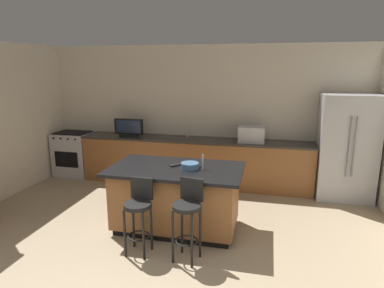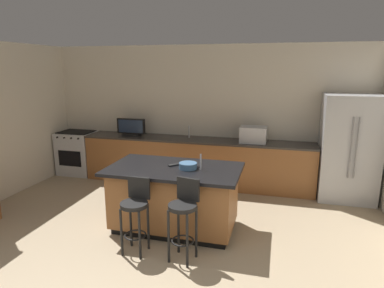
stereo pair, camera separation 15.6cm
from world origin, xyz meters
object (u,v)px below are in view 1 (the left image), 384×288
(range_oven, at_px, (74,153))
(microwave, at_px, (252,134))
(kitchen_island, at_px, (176,198))
(tv_remote, at_px, (175,165))
(bar_stool_left, at_px, (139,210))
(fruit_bowl, at_px, (190,166))
(cell_phone, at_px, (198,168))
(bar_stool_right, at_px, (188,213))
(tv_monitor, at_px, (129,128))
(refrigerator, at_px, (346,147))

(range_oven, height_order, microwave, microwave)
(kitchen_island, distance_m, tv_remote, 0.46)
(bar_stool_left, xyz_separation_m, fruit_bowl, (0.48, 0.71, 0.39))
(cell_phone, xyz_separation_m, tv_remote, (-0.33, 0.02, 0.01))
(kitchen_island, relative_size, bar_stool_right, 1.86)
(range_oven, relative_size, tv_remote, 5.50)
(tv_monitor, height_order, bar_stool_right, tv_monitor)
(fruit_bowl, bearing_deg, range_oven, 147.74)
(bar_stool_left, xyz_separation_m, tv_remote, (0.24, 0.80, 0.36))
(kitchen_island, relative_size, cell_phone, 12.33)
(kitchen_island, xyz_separation_m, tv_remote, (-0.03, 0.08, 0.46))
(tv_monitor, height_order, tv_remote, tv_monitor)
(microwave, height_order, cell_phone, microwave)
(microwave, distance_m, cell_phone, 1.95)
(range_oven, distance_m, bar_stool_right, 4.12)
(refrigerator, xyz_separation_m, range_oven, (-5.39, 0.06, -0.45))
(tv_monitor, distance_m, fruit_bowl, 2.53)
(kitchen_island, xyz_separation_m, cell_phone, (0.30, 0.06, 0.45))
(microwave, bearing_deg, bar_stool_left, -114.64)
(refrigerator, relative_size, tv_monitor, 3.08)
(refrigerator, height_order, microwave, refrigerator)
(tv_remote, bearing_deg, tv_monitor, 173.29)
(refrigerator, distance_m, cell_phone, 2.88)
(bar_stool_right, bearing_deg, refrigerator, 60.29)
(microwave, bearing_deg, range_oven, -179.98)
(kitchen_island, distance_m, tv_monitor, 2.47)
(fruit_bowl, xyz_separation_m, tv_remote, (-0.23, 0.09, -0.03))
(tv_remote, bearing_deg, fruit_bowl, 22.56)
(bar_stool_right, bearing_deg, bar_stool_left, -169.72)
(kitchen_island, bearing_deg, microwave, 64.04)
(bar_stool_left, bearing_deg, microwave, 67.52)
(bar_stool_right, bearing_deg, fruit_bowl, 112.73)
(kitchen_island, relative_size, refrigerator, 1.01)
(bar_stool_left, bearing_deg, refrigerator, 44.16)
(bar_stool_right, distance_m, fruit_bowl, 0.82)
(tv_monitor, xyz_separation_m, bar_stool_left, (1.24, -2.57, -0.51))
(refrigerator, distance_m, bar_stool_left, 3.84)
(range_oven, height_order, bar_stool_right, bar_stool_right)
(bar_stool_left, bearing_deg, fruit_bowl, 58.23)
(fruit_bowl, bearing_deg, tv_monitor, 132.65)
(tv_monitor, height_order, bar_stool_left, tv_monitor)
(cell_phone, relative_size, tv_remote, 0.88)
(fruit_bowl, xyz_separation_m, cell_phone, (0.09, 0.07, -0.04))
(range_oven, distance_m, tv_remote, 3.37)
(tv_monitor, distance_m, bar_stool_right, 3.21)
(tv_monitor, bearing_deg, bar_stool_right, -54.17)
(range_oven, bearing_deg, tv_monitor, -2.21)
(tv_monitor, bearing_deg, kitchen_island, -50.79)
(kitchen_island, height_order, cell_phone, cell_phone)
(bar_stool_right, distance_m, tv_remote, 0.95)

